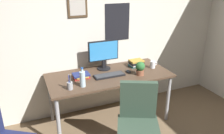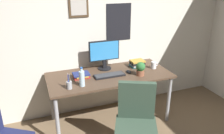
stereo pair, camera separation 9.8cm
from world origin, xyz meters
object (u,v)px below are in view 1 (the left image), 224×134
(keyboard, at_px, (109,75))
(coffee_mug_near, at_px, (153,65))
(book_stack_right, at_px, (136,63))
(computer_mouse, at_px, (128,71))
(potted_plant, at_px, (140,68))
(book_stack_left, at_px, (81,76))
(pen_cup, at_px, (70,85))
(monitor, at_px, (104,54))
(office_chair, at_px, (138,120))
(water_bottle, at_px, (83,79))

(keyboard, xyz_separation_m, coffee_mug_near, (0.72, 0.03, 0.04))
(book_stack_right, bearing_deg, computer_mouse, -141.31)
(computer_mouse, relative_size, coffee_mug_near, 0.95)
(potted_plant, distance_m, book_stack_left, 0.82)
(pen_cup, bearing_deg, book_stack_right, 18.18)
(coffee_mug_near, bearing_deg, book_stack_left, 177.41)
(monitor, bearing_deg, keyboard, -94.89)
(coffee_mug_near, xyz_separation_m, book_stack_left, (-1.10, 0.05, -0.02))
(monitor, distance_m, coffee_mug_near, 0.77)
(coffee_mug_near, height_order, potted_plant, potted_plant)
(coffee_mug_near, bearing_deg, keyboard, -177.32)
(computer_mouse, xyz_separation_m, pen_cup, (-0.89, -0.19, 0.04))
(office_chair, height_order, book_stack_left, office_chair)
(computer_mouse, bearing_deg, water_bottle, -166.56)
(water_bottle, relative_size, coffee_mug_near, 2.17)
(keyboard, bearing_deg, monitor, 85.11)
(monitor, relative_size, book_stack_right, 2.18)
(monitor, distance_m, pen_cup, 0.79)
(office_chair, distance_m, monitor, 1.17)
(office_chair, relative_size, computer_mouse, 8.64)
(pen_cup, bearing_deg, potted_plant, 3.11)
(coffee_mug_near, distance_m, book_stack_left, 1.10)
(monitor, xyz_separation_m, keyboard, (-0.02, -0.28, -0.23))
(coffee_mug_near, relative_size, book_stack_right, 0.55)
(book_stack_left, bearing_deg, office_chair, -64.92)
(potted_plant, relative_size, book_stack_right, 0.92)
(book_stack_left, bearing_deg, potted_plant, -14.92)
(book_stack_right, bearing_deg, coffee_mug_near, -35.70)
(office_chair, xyz_separation_m, coffee_mug_near, (0.69, 0.82, 0.28))
(book_stack_right, bearing_deg, potted_plant, -108.54)
(book_stack_right, bearing_deg, keyboard, -160.53)
(monitor, xyz_separation_m, computer_mouse, (0.28, -0.27, -0.22))
(computer_mouse, relative_size, book_stack_right, 0.52)
(computer_mouse, bearing_deg, coffee_mug_near, 3.32)
(keyboard, height_order, water_bottle, water_bottle)
(office_chair, bearing_deg, coffee_mug_near, 49.87)
(monitor, height_order, keyboard, monitor)
(keyboard, height_order, book_stack_left, book_stack_left)
(potted_plant, bearing_deg, book_stack_left, 165.08)
(computer_mouse, xyz_separation_m, water_bottle, (-0.73, -0.17, 0.09))
(coffee_mug_near, bearing_deg, pen_cup, -170.71)
(keyboard, distance_m, potted_plant, 0.44)
(office_chair, distance_m, book_stack_left, 1.00)
(potted_plant, bearing_deg, pen_cup, -176.89)
(book_stack_right, bearing_deg, water_bottle, -159.79)
(coffee_mug_near, relative_size, book_stack_left, 0.53)
(water_bottle, relative_size, book_stack_right, 1.19)
(office_chair, bearing_deg, computer_mouse, 71.35)
(book_stack_left, relative_size, book_stack_right, 1.04)
(coffee_mug_near, relative_size, potted_plant, 0.60)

